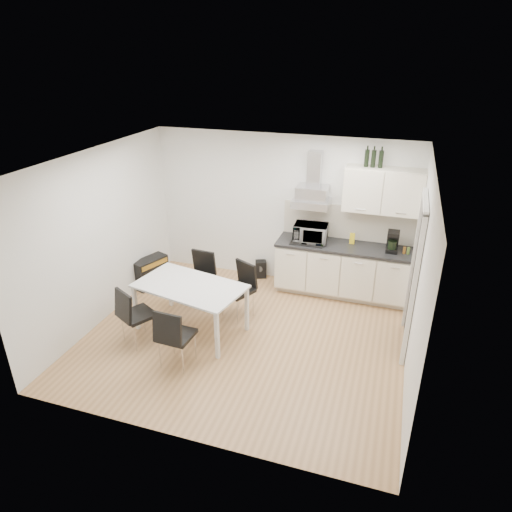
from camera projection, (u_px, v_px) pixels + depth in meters
The scene contains 15 objects.
ground at pixel (245, 337), 6.69m from camera, with size 4.50×4.50×0.00m, color tan.
wall_back at pixel (282, 210), 7.87m from camera, with size 4.50×0.10×2.60m, color white.
wall_front at pixel (175, 339), 4.41m from camera, with size 4.50×0.10×2.60m, color white.
wall_left at pixel (101, 237), 6.77m from camera, with size 0.10×4.00×2.60m, color white.
wall_right at pixel (419, 281), 5.51m from camera, with size 0.10×4.00×2.60m, color white.
ceiling at pixel (242, 161), 5.59m from camera, with size 4.50×4.50×0.00m, color white.
doorway at pixel (413, 278), 6.10m from camera, with size 0.08×1.04×2.10m, color white.
kitchenette at pixel (347, 250), 7.50m from camera, with size 2.22×0.64×2.52m.
dining_table at pixel (190, 290), 6.58m from camera, with size 1.69×1.18×0.75m.
chair_far_left at pixel (199, 280), 7.38m from camera, with size 0.44×0.50×0.88m, color black, non-canonical shape.
chair_far_right at pixel (238, 291), 7.03m from camera, with size 0.44×0.50×0.88m, color black, non-canonical shape.
chair_near_left at pixel (138, 315), 6.40m from camera, with size 0.44×0.50×0.88m, color black, non-canonical shape.
chair_near_right at pixel (177, 336), 5.94m from camera, with size 0.44×0.50×0.88m, color black, non-canonical shape.
guitar_amp at pixel (151, 272), 8.03m from camera, with size 0.47×0.67×0.52m.
floor_speaker at pixel (261, 269), 8.36m from camera, with size 0.19×0.17×0.32m, color black.
Camera 1 is at (1.87, -5.25, 3.88)m, focal length 32.00 mm.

